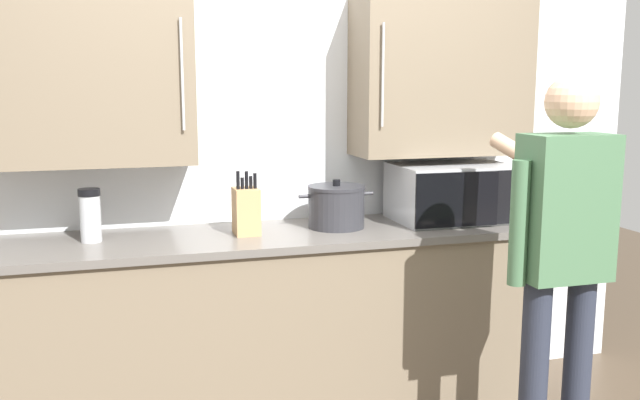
# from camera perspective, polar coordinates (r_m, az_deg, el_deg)

# --- Properties ---
(back_wall_tiled) EXTENTS (4.08, 0.44, 2.90)m
(back_wall_tiled) POSITION_cam_1_polar(r_m,az_deg,el_deg) (3.42, -4.05, 7.66)
(back_wall_tiled) COLOR silver
(back_wall_tiled) RESTS_ON ground_plane
(counter_unit) EXTENTS (2.53, 0.62, 0.94)m
(counter_unit) POSITION_cam_1_polar(r_m,az_deg,el_deg) (3.34, -2.75, -10.58)
(counter_unit) COLOR #756651
(counter_unit) RESTS_ON ground_plane
(microwave_oven) EXTENTS (0.58, 0.43, 0.28)m
(microwave_oven) POSITION_cam_1_polar(r_m,az_deg,el_deg) (3.50, 10.54, 0.60)
(microwave_oven) COLOR #B7BABF
(microwave_oven) RESTS_ON counter_unit
(thermos_flask) EXTENTS (0.09, 0.09, 0.23)m
(thermos_flask) POSITION_cam_1_polar(r_m,az_deg,el_deg) (3.14, -18.44, -1.19)
(thermos_flask) COLOR #B7BABF
(thermos_flask) RESTS_ON counter_unit
(knife_block) EXTENTS (0.11, 0.15, 0.29)m
(knife_block) POSITION_cam_1_polar(r_m,az_deg,el_deg) (3.15, -6.12, -0.86)
(knife_block) COLOR tan
(knife_block) RESTS_ON counter_unit
(stock_pot) EXTENTS (0.37, 0.27, 0.23)m
(stock_pot) POSITION_cam_1_polar(r_m,az_deg,el_deg) (3.28, 1.35, -0.54)
(stock_pot) COLOR #2D2D33
(stock_pot) RESTS_ON counter_unit
(person_figure) EXTENTS (0.44, 0.65, 1.65)m
(person_figure) POSITION_cam_1_polar(r_m,az_deg,el_deg) (2.84, 19.26, -3.75)
(person_figure) COLOR #282D3D
(person_figure) RESTS_ON ground_plane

